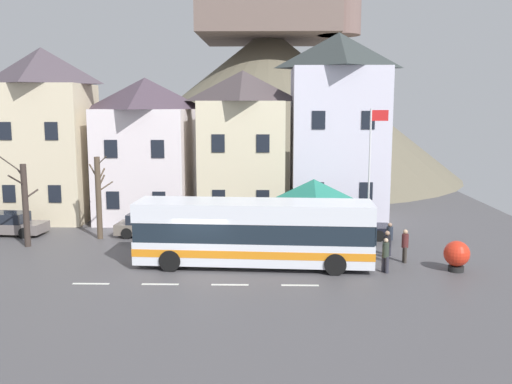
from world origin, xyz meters
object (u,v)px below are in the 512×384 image
object	(u,v)px
pedestrian_00	(386,255)
bare_tree_02	(25,204)
parked_car_01	(350,227)
pedestrian_01	(389,238)
flagpole	(371,169)
pedestrian_03	(405,244)
public_bench	(271,227)
hilltop_castle	(269,98)
bus_shelter	(314,191)
townhouse_03	(337,128)
parked_car_00	(155,225)
parked_car_02	(6,224)
townhouse_01	(147,149)
harbour_buoy	(457,255)
transit_bus	(254,234)
bare_tree_00	(99,197)
pedestrian_02	(387,243)
townhouse_02	(243,146)
townhouse_00	(45,135)

from	to	relation	value
pedestrian_00	bare_tree_02	bearing A→B (deg)	166.53
parked_car_01	bare_tree_02	distance (m)	18.07
pedestrian_01	flagpole	bearing A→B (deg)	117.14
pedestrian_03	public_bench	distance (m)	8.75
hilltop_castle	bus_shelter	world-z (taller)	hilltop_castle
pedestrian_00	pedestrian_03	xyz separation A→B (m)	(1.29, 1.72, 0.10)
townhouse_03	parked_car_00	bearing A→B (deg)	-155.38
parked_car_02	public_bench	bearing A→B (deg)	6.56
townhouse_01	harbour_buoy	bearing A→B (deg)	-36.16
townhouse_03	parked_car_01	world-z (taller)	townhouse_03
transit_bus	parked_car_01	bearing A→B (deg)	50.67
bare_tree_00	parked_car_02	bearing A→B (deg)	171.69
pedestrian_03	public_bench	xyz separation A→B (m)	(-6.52, 5.82, -0.46)
harbour_buoy	bare_tree_00	world-z (taller)	bare_tree_00
transit_bus	bus_shelter	distance (m)	5.51
parked_car_01	pedestrian_02	xyz separation A→B (m)	(1.10, -4.99, 0.28)
transit_bus	public_bench	bearing A→B (deg)	86.04
harbour_buoy	bare_tree_00	distance (m)	19.42
townhouse_01	pedestrian_02	size ratio (longest dim) A/B	6.12
flagpole	harbour_buoy	world-z (taller)	flagpole
hilltop_castle	parked_car_01	world-z (taller)	hilltop_castle
townhouse_02	townhouse_03	world-z (taller)	townhouse_03
bare_tree_02	pedestrian_03	bearing A→B (deg)	-7.79
townhouse_02	hilltop_castle	size ratio (longest dim) A/B	0.24
pedestrian_01	harbour_buoy	world-z (taller)	pedestrian_01
transit_bus	parked_car_02	world-z (taller)	transit_bus
townhouse_02	harbour_buoy	size ratio (longest dim) A/B	6.86
pedestrian_00	townhouse_03	bearing A→B (deg)	94.10
townhouse_03	pedestrian_01	bearing A→B (deg)	-79.49
parked_car_01	bare_tree_00	bearing A→B (deg)	-175.87
parked_car_00	pedestrian_03	distance (m)	14.33
townhouse_03	pedestrian_00	bearing A→B (deg)	-85.90
parked_car_00	bus_shelter	bearing A→B (deg)	-7.64
parked_car_01	pedestrian_02	size ratio (longest dim) A/B	2.94
pedestrian_00	bare_tree_02	distance (m)	19.06
pedestrian_01	public_bench	world-z (taller)	pedestrian_01
harbour_buoy	parked_car_01	bearing A→B (deg)	121.10
bus_shelter	pedestrian_03	distance (m)	5.87
townhouse_01	bare_tree_02	distance (m)	9.86
public_bench	bus_shelter	bearing A→B (deg)	-44.30
bare_tree_00	townhouse_03	bearing A→B (deg)	22.29
pedestrian_01	pedestrian_03	size ratio (longest dim) A/B	1.03
pedestrian_00	pedestrian_01	size ratio (longest dim) A/B	0.95
townhouse_03	pedestrian_00	distance (m)	13.27
pedestrian_01	townhouse_03	bearing A→B (deg)	100.51
transit_bus	townhouse_00	bearing A→B (deg)	145.56
parked_car_00	flagpole	bearing A→B (deg)	-8.27
parked_car_00	pedestrian_01	world-z (taller)	pedestrian_01
townhouse_00	public_bench	bearing A→B (deg)	-16.02
townhouse_03	transit_bus	world-z (taller)	townhouse_03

